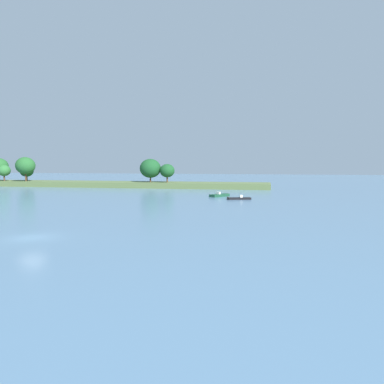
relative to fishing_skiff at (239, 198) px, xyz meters
name	(u,v)px	position (x,y,z in m)	size (l,w,h in m)	color
ground_plane	(32,238)	(-17.54, -42.17, -0.23)	(400.00, 400.00, 0.00)	slate
treeline_island	(92,179)	(-46.32, 31.25, 2.11)	(97.06, 10.92, 8.92)	#566B3D
fishing_skiff	(239,198)	(0.00, 0.00, 0.00)	(4.83, 2.23, 0.90)	black
small_motorboat	(219,195)	(-4.62, 5.59, 0.07)	(4.18, 4.85, 1.04)	#19472D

